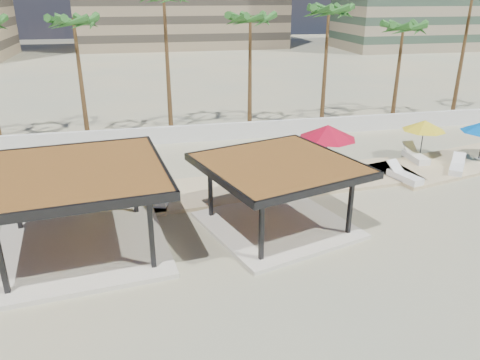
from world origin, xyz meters
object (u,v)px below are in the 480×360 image
(umbrella_c, at_px, (328,132))
(lounger_c, at_px, (415,156))
(pavilion_west, at_px, (76,203))
(lounger_d, at_px, (457,167))
(lounger_b, at_px, (404,176))
(pavilion_central, at_px, (278,189))
(lounger_a, at_px, (164,197))

(umbrella_c, distance_m, lounger_c, 6.91)
(umbrella_c, relative_size, lounger_c, 1.39)
(pavilion_west, bearing_deg, lounger_d, 5.58)
(umbrella_c, relative_size, lounger_b, 1.40)
(lounger_d, bearing_deg, pavilion_central, 149.11)
(lounger_a, height_order, lounger_d, lounger_d)
(lounger_b, bearing_deg, lounger_a, 75.12)
(pavilion_west, height_order, lounger_b, pavilion_west)
(umbrella_c, xyz_separation_m, lounger_d, (7.72, -1.12, -2.29))
(pavilion_west, height_order, lounger_d, pavilion_west)
(pavilion_west, height_order, lounger_c, pavilion_west)
(lounger_a, distance_m, lounger_c, 15.93)
(lounger_b, bearing_deg, lounger_d, -95.52)
(pavilion_central, xyz_separation_m, lounger_b, (8.40, 3.59, -1.47))
(lounger_a, bearing_deg, umbrella_c, -62.39)
(pavilion_central, relative_size, lounger_b, 3.28)
(lounger_c, xyz_separation_m, lounger_d, (1.30, -2.26, -0.01))
(pavilion_central, relative_size, lounger_a, 3.93)
(pavilion_central, height_order, lounger_d, pavilion_central)
(lounger_a, relative_size, lounger_d, 0.92)
(lounger_d, bearing_deg, pavilion_west, 142.27)
(pavilion_central, relative_size, umbrella_c, 2.34)
(umbrella_c, bearing_deg, lounger_c, 10.07)
(lounger_d, bearing_deg, lounger_c, 69.94)
(lounger_a, xyz_separation_m, lounger_d, (16.97, 0.63, 0.03))
(pavilion_west, height_order, umbrella_c, pavilion_west)
(pavilion_central, bearing_deg, pavilion_west, 164.65)
(lounger_b, xyz_separation_m, lounger_c, (2.44, 2.88, 0.01))
(pavilion_west, bearing_deg, lounger_a, 40.43)
(lounger_b, distance_m, lounger_d, 3.79)
(lounger_a, bearing_deg, pavilion_west, 154.04)
(pavilion_central, bearing_deg, lounger_d, 1.99)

